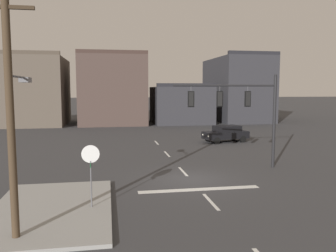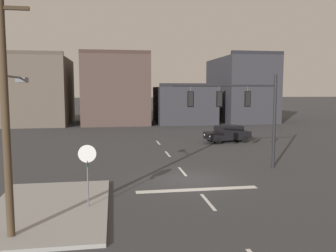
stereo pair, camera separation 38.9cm
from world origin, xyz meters
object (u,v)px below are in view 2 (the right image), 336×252
at_px(signal_mast_near_side, 241,106).
at_px(stop_sign, 87,161).
at_px(car_lot_nearside, 228,133).
at_px(utility_pole, 6,95).

relative_size(signal_mast_near_side, stop_sign, 2.41).
xyz_separation_m(car_lot_nearside, utility_pole, (-14.59, -20.05, 4.11)).
height_order(signal_mast_near_side, utility_pole, utility_pole).
relative_size(signal_mast_near_side, utility_pole, 0.74).
distance_m(stop_sign, car_lot_nearside, 21.39).
height_order(signal_mast_near_side, stop_sign, signal_mast_near_side).
bearing_deg(stop_sign, signal_mast_near_side, 34.84).
bearing_deg(utility_pole, signal_mast_near_side, 37.49).
xyz_separation_m(stop_sign, utility_pole, (-2.42, -2.51, 2.82)).
relative_size(stop_sign, utility_pole, 0.31).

